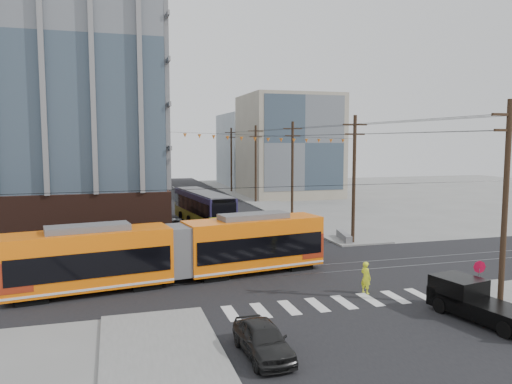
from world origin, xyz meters
TOP-DOWN VIEW (x-y plane):
  - ground at (0.00, 0.00)m, footprint 160.00×160.00m
  - bg_bldg_nw_near at (-17.00, 52.00)m, footprint 18.00×16.00m
  - bg_bldg_ne_near at (16.00, 48.00)m, footprint 14.00×14.00m
  - bg_bldg_nw_far at (-14.00, 72.00)m, footprint 16.00×18.00m
  - bg_bldg_ne_far at (18.00, 68.00)m, footprint 16.00×16.00m
  - utility_pole_near at (8.50, -6.00)m, footprint 0.30×0.30m
  - utility_pole_far at (8.50, 56.00)m, footprint 0.30×0.30m
  - streetcar at (-7.47, 3.66)m, footprint 20.19×6.01m
  - city_bus at (-2.18, 23.92)m, footprint 4.42×13.13m
  - pickup_truck at (6.04, -7.58)m, footprint 3.00×5.77m
  - black_sedan at (-5.50, -8.30)m, footprint 1.88×4.31m
  - parked_car_silver at (-5.09, 11.25)m, footprint 2.01×4.89m
  - parked_car_white at (-6.01, 17.52)m, footprint 3.54×5.19m
  - parked_car_grey at (-5.27, 21.69)m, footprint 3.15×4.90m
  - pedestrian at (2.72, -1.88)m, footprint 0.66×0.80m
  - stop_sign at (7.63, -5.35)m, footprint 0.81×0.81m
  - jersey_barrier at (8.30, 12.27)m, footprint 1.64×3.83m

SIDE VIEW (x-z plane):
  - ground at x=0.00m, z-range 0.00..0.00m
  - jersey_barrier at x=8.30m, z-range 0.00..0.75m
  - parked_car_grey at x=-5.27m, z-range 0.00..1.26m
  - parked_car_white at x=-6.01m, z-range 0.00..1.40m
  - black_sedan at x=-5.50m, z-range 0.00..1.45m
  - parked_car_silver at x=-5.09m, z-range 0.00..1.58m
  - pickup_truck at x=6.04m, z-range 0.00..1.86m
  - pedestrian at x=2.72m, z-range 0.00..1.89m
  - stop_sign at x=7.63m, z-range 0.00..2.27m
  - city_bus at x=-2.18m, z-range 0.00..3.65m
  - streetcar at x=-7.47m, z-range 0.00..3.85m
  - utility_pole_near at x=8.50m, z-range 0.00..11.00m
  - utility_pole_far at x=8.50m, z-range 0.00..11.00m
  - bg_bldg_ne_far at x=18.00m, z-range 0.00..14.00m
  - bg_bldg_ne_near at x=16.00m, z-range 0.00..16.00m
  - bg_bldg_nw_near at x=-17.00m, z-range 0.00..18.00m
  - bg_bldg_nw_far at x=-14.00m, z-range 0.00..20.00m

